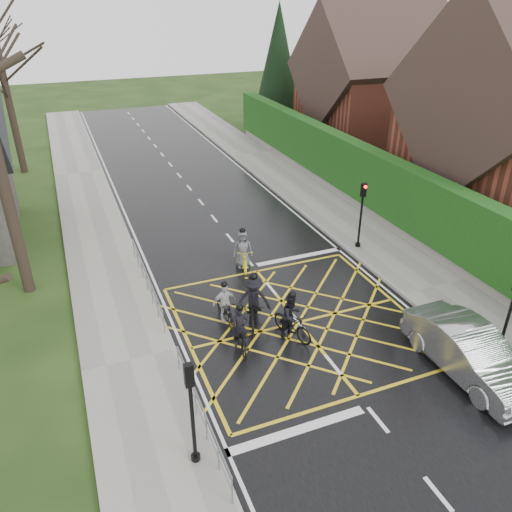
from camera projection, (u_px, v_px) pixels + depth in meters
ground at (299, 322)px, 17.99m from camera, size 120.00×120.00×0.00m
road at (299, 322)px, 17.99m from camera, size 9.00×80.00×0.01m
sidewalk_right at (433, 288)px, 19.93m from camera, size 3.00×80.00×0.15m
sidewalk_left at (130, 361)px, 15.98m from camera, size 3.00×80.00×0.15m
stone_wall at (384, 219)px, 25.29m from camera, size 0.50×38.00×0.70m
hedge at (388, 186)px, 24.47m from camera, size 0.90×38.00×2.80m
house_far at (375, 90)px, 35.54m from camera, size 9.80×8.80×10.30m
conifer at (278, 69)px, 40.48m from camera, size 4.60×4.60×10.00m
railing_south at (201, 408)px, 13.22m from camera, size 0.05×5.04×1.03m
railing_north at (146, 276)px, 19.36m from camera, size 0.05×6.04×1.03m
traffic_light_ne at (361, 216)px, 22.32m from camera, size 0.24×0.31×3.21m
traffic_light_se at (509, 316)px, 15.44m from camera, size 0.24×0.31×3.21m
traffic_light_sw at (192, 415)px, 11.85m from camera, size 0.24×0.31×3.21m
cyclist_rear at (241, 334)px, 16.49m from camera, size 0.86×1.78×1.67m
cyclist_back at (292, 320)px, 16.96m from camera, size 1.07×1.85×1.79m
cyclist_mid at (254, 305)px, 17.61m from camera, size 1.54×2.23×2.05m
cyclist_front at (225, 307)px, 17.76m from camera, size 0.91×1.67×1.65m
cyclist_lead at (243, 254)px, 21.31m from camera, size 1.08×1.99×1.84m
car at (469, 352)px, 15.30m from camera, size 1.64×4.70×1.55m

